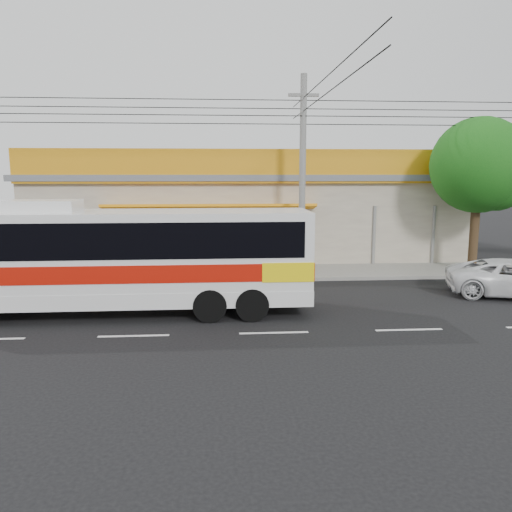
{
  "coord_description": "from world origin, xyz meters",
  "views": [
    {
      "loc": [
        -1.5,
        -16.28,
        4.54
      ],
      "look_at": [
        -0.2,
        2.0,
        1.52
      ],
      "focal_mm": 35.0,
      "sensor_mm": 36.0,
      "label": 1
    }
  ],
  "objects_px": {
    "motorbike_dark": "(39,260)",
    "tree_near": "(482,169)",
    "utility_pole": "(303,111)",
    "motorbike_red": "(142,262)",
    "coach_bus": "(128,254)"
  },
  "relations": [
    {
      "from": "coach_bus",
      "to": "motorbike_red",
      "type": "xyz_separation_m",
      "value": [
        -0.47,
        5.79,
        -1.3
      ]
    },
    {
      "from": "utility_pole",
      "to": "motorbike_red",
      "type": "bearing_deg",
      "value": 178.0
    },
    {
      "from": "utility_pole",
      "to": "motorbike_dark",
      "type": "bearing_deg",
      "value": 172.97
    },
    {
      "from": "coach_bus",
      "to": "motorbike_red",
      "type": "bearing_deg",
      "value": 94.52
    },
    {
      "from": "motorbike_red",
      "to": "utility_pole",
      "type": "bearing_deg",
      "value": -99.77
    },
    {
      "from": "motorbike_red",
      "to": "motorbike_dark",
      "type": "bearing_deg",
      "value": 68.12
    },
    {
      "from": "motorbike_red",
      "to": "tree_near",
      "type": "bearing_deg",
      "value": -98.45
    },
    {
      "from": "coach_bus",
      "to": "tree_near",
      "type": "distance_m",
      "value": 15.93
    },
    {
      "from": "motorbike_dark",
      "to": "motorbike_red",
      "type": "bearing_deg",
      "value": -114.97
    },
    {
      "from": "motorbike_red",
      "to": "motorbike_dark",
      "type": "xyz_separation_m",
      "value": [
        -4.86,
        1.22,
        -0.07
      ]
    },
    {
      "from": "coach_bus",
      "to": "motorbike_dark",
      "type": "xyz_separation_m",
      "value": [
        -5.33,
        7.02,
        -1.37
      ]
    },
    {
      "from": "motorbike_dark",
      "to": "utility_pole",
      "type": "bearing_deg",
      "value": -107.9
    },
    {
      "from": "coach_bus",
      "to": "motorbike_red",
      "type": "distance_m",
      "value": 5.96
    },
    {
      "from": "motorbike_dark",
      "to": "tree_near",
      "type": "bearing_deg",
      "value": -104.87
    },
    {
      "from": "motorbike_dark",
      "to": "utility_pole",
      "type": "xyz_separation_m",
      "value": [
        11.88,
        -1.47,
        6.55
      ]
    }
  ]
}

